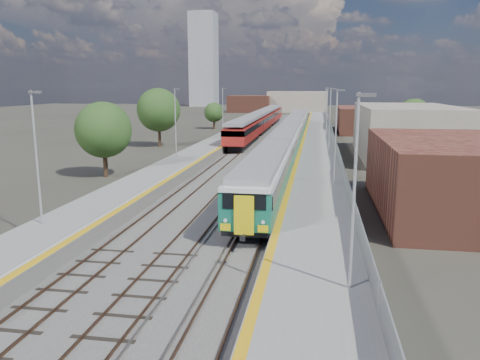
# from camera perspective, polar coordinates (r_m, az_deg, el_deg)

# --- Properties ---
(ground) EXTENTS (320.00, 320.00, 0.00)m
(ground) POSITION_cam_1_polar(r_m,az_deg,el_deg) (66.29, 4.87, 3.75)
(ground) COLOR #47443A
(ground) RESTS_ON ground
(ballast_bed) EXTENTS (10.50, 155.00, 0.06)m
(ballast_bed) POSITION_cam_1_polar(r_m,az_deg,el_deg) (68.96, 3.17, 4.09)
(ballast_bed) COLOR #565451
(ballast_bed) RESTS_ON ground
(tracks) EXTENTS (8.96, 160.00, 0.17)m
(tracks) POSITION_cam_1_polar(r_m,az_deg,el_deg) (70.54, 3.80, 4.31)
(tracks) COLOR #4C3323
(tracks) RESTS_ON ground
(platform_right) EXTENTS (4.70, 155.00, 8.52)m
(platform_right) POSITION_cam_1_polar(r_m,az_deg,el_deg) (68.49, 9.46, 4.33)
(platform_right) COLOR slate
(platform_right) RESTS_ON ground
(platform_left) EXTENTS (4.30, 155.00, 8.52)m
(platform_left) POSITION_cam_1_polar(r_m,az_deg,el_deg) (69.95, -2.39, 4.61)
(platform_left) COLOR slate
(platform_left) RESTS_ON ground
(buildings) EXTENTS (72.00, 185.50, 40.00)m
(buildings) POSITION_cam_1_polar(r_m,az_deg,el_deg) (155.87, 0.84, 12.08)
(buildings) COLOR brown
(buildings) RESTS_ON ground
(green_train) EXTENTS (2.91, 80.88, 3.20)m
(green_train) POSITION_cam_1_polar(r_m,az_deg,el_deg) (64.36, 6.12, 5.52)
(green_train) COLOR black
(green_train) RESTS_ON ground
(red_train) EXTENTS (3.09, 62.53, 3.90)m
(red_train) POSITION_cam_1_polar(r_m,az_deg,el_deg) (90.78, 2.66, 7.29)
(red_train) COLOR black
(red_train) RESTS_ON ground
(tree_a) EXTENTS (5.39, 5.39, 7.31)m
(tree_a) POSITION_cam_1_polar(r_m,az_deg,el_deg) (47.08, -16.30, 5.88)
(tree_a) COLOR #382619
(tree_a) RESTS_ON ground
(tree_b) EXTENTS (6.27, 6.27, 8.50)m
(tree_b) POSITION_cam_1_polar(r_m,az_deg,el_deg) (69.47, -9.90, 8.41)
(tree_b) COLOR #382619
(tree_b) RESTS_ON ground
(tree_c) EXTENTS (4.02, 4.02, 5.45)m
(tree_c) POSITION_cam_1_polar(r_m,az_deg,el_deg) (97.82, -3.19, 8.23)
(tree_c) COLOR #382619
(tree_c) RESTS_ON ground
(tree_d) EXTENTS (5.14, 5.14, 6.97)m
(tree_d) POSITION_cam_1_polar(r_m,az_deg,el_deg) (74.62, 20.39, 7.32)
(tree_d) COLOR #382619
(tree_d) RESTS_ON ground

